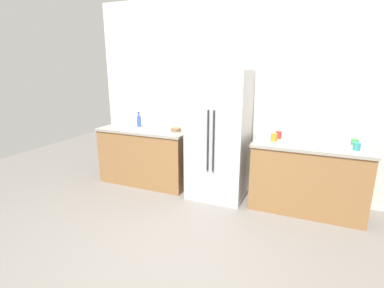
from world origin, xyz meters
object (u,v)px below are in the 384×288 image
Objects in this scene: cup_c at (355,142)px; cup_d at (274,137)px; bowl_a at (176,130)px; cup_b at (279,135)px; bottle_a at (139,121)px; cup_a at (357,146)px; refrigerator at (219,135)px; toaster at (293,137)px.

cup_c is 0.88× the size of cup_d.
cup_d reaches higher than bowl_a.
cup_b reaches higher than cup_c.
bottle_a is 3.26m from cup_a.
bowl_a is at bearing -173.81° from cup_b.
cup_c is at bearing 11.83° from cup_d.
bowl_a is at bearing -7.48° from bottle_a.
refrigerator is at bearing 178.94° from cup_a.
toaster is at bearing -178.56° from cup_a.
cup_a is 0.93× the size of cup_b.
cup_b is (-0.96, 0.25, 0.00)m from cup_a.
bottle_a is at bearing -178.27° from cup_b.
refrigerator is 7.18× the size of toaster.
refrigerator reaches higher than cup_d.
cup_c is (0.01, 0.27, -0.01)m from cup_a.
bottle_a is 2.26m from cup_d.
bottle_a is at bearing -178.46° from cup_c.
bottle_a is at bearing 176.84° from cup_a.
cup_d is (0.78, 0.02, 0.04)m from refrigerator.
bowl_a is (-2.50, 0.08, -0.02)m from cup_a.
cup_d is at bearing 162.53° from toaster.
cup_a is at bearing -3.16° from bottle_a.
cup_a is (0.75, 0.02, -0.06)m from toaster.
bottle_a is at bearing 174.32° from refrigerator.
cup_b is 0.64× the size of bowl_a.
toaster reaches higher than cup_c.
cup_b is at bearing -178.92° from cup_c.
cup_a is 2.50m from bowl_a.
cup_b is 1.55m from bowl_a.
bottle_a reaches higher than cup_a.
cup_d is 0.67× the size of bowl_a.
bowl_a is at bearing -175.76° from cup_c.
toaster is 2.62× the size of cup_b.
bottle_a is at bearing 172.52° from bowl_a.
toaster reaches higher than cup_d.
cup_a is 0.60× the size of bowl_a.
toaster reaches higher than cup_a.
bottle_a is 2.38× the size of cup_d.
refrigerator is at bearing -5.68° from bottle_a.
cup_d reaches higher than cup_a.
cup_c is at bearing 1.54° from bottle_a.
toaster is 2.50× the size of cup_d.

